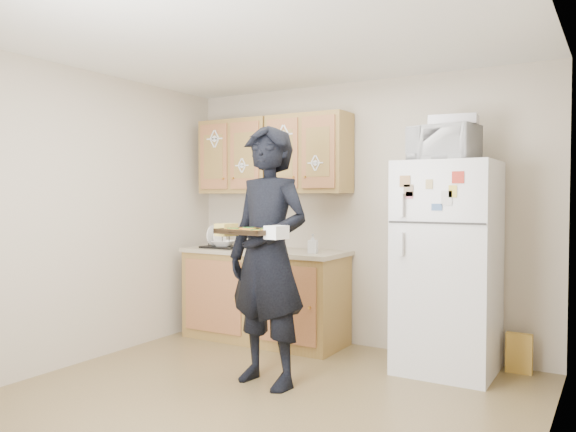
{
  "coord_description": "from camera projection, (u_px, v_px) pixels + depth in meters",
  "views": [
    {
      "loc": [
        2.15,
        -3.11,
        1.42
      ],
      "look_at": [
        0.03,
        0.45,
        1.27
      ],
      "focal_mm": 35.0,
      "sensor_mm": 36.0,
      "label": 1
    }
  ],
  "objects": [
    {
      "name": "floor",
      "position": [
        250.0,
        405.0,
        3.82
      ],
      "size": [
        3.6,
        3.6,
        0.0
      ],
      "primitive_type": "plane",
      "color": "brown",
      "rests_on": "ground"
    },
    {
      "name": "ceiling",
      "position": [
        250.0,
        34.0,
        3.73
      ],
      "size": [
        3.6,
        3.6,
        0.0
      ],
      "primitive_type": "plane",
      "color": "white",
      "rests_on": "wall_back"
    },
    {
      "name": "wall_back",
      "position": [
        358.0,
        214.0,
        5.32
      ],
      "size": [
        3.6,
        0.04,
        2.5
      ],
      "primitive_type": "cube",
      "color": "#BCAE98",
      "rests_on": "floor"
    },
    {
      "name": "wall_left",
      "position": [
        73.0,
        217.0,
        4.69
      ],
      "size": [
        0.04,
        3.6,
        2.5
      ],
      "primitive_type": "cube",
      "color": "#BCAE98",
      "rests_on": "floor"
    },
    {
      "name": "wall_right",
      "position": [
        541.0,
        230.0,
        2.86
      ],
      "size": [
        0.04,
        3.6,
        2.5
      ],
      "primitive_type": "cube",
      "color": "#BCAE98",
      "rests_on": "floor"
    },
    {
      "name": "refrigerator",
      "position": [
        448.0,
        267.0,
        4.53
      ],
      "size": [
        0.75,
        0.7,
        1.7
      ],
      "primitive_type": "cube",
      "color": "white",
      "rests_on": "floor"
    },
    {
      "name": "base_cabinet",
      "position": [
        265.0,
        297.0,
        5.51
      ],
      "size": [
        1.6,
        0.6,
        0.86
      ],
      "primitive_type": "cube",
      "color": "olive",
      "rests_on": "floor"
    },
    {
      "name": "countertop",
      "position": [
        265.0,
        251.0,
        5.49
      ],
      "size": [
        1.64,
        0.64,
        0.04
      ],
      "primitive_type": "cube",
      "color": "tan",
      "rests_on": "base_cabinet"
    },
    {
      "name": "upper_cab_left",
      "position": [
        239.0,
        157.0,
        5.78
      ],
      "size": [
        0.8,
        0.33,
        0.75
      ],
      "primitive_type": "cube",
      "color": "olive",
      "rests_on": "wall_back"
    },
    {
      "name": "upper_cab_right",
      "position": [
        309.0,
        154.0,
        5.36
      ],
      "size": [
        0.8,
        0.33,
        0.75
      ],
      "primitive_type": "cube",
      "color": "olive",
      "rests_on": "wall_back"
    },
    {
      "name": "cereal_box",
      "position": [
        519.0,
        353.0,
        4.5
      ],
      "size": [
        0.2,
        0.07,
        0.32
      ],
      "primitive_type": "cube",
      "color": "#EDCE53",
      "rests_on": "floor"
    },
    {
      "name": "person",
      "position": [
        268.0,
        256.0,
        4.2
      ],
      "size": [
        0.77,
        0.57,
        1.95
      ],
      "primitive_type": "imported",
      "rotation": [
        0.0,
        0.0,
        -0.15
      ],
      "color": "black",
      "rests_on": "floor"
    },
    {
      "name": "baking_tray",
      "position": [
        250.0,
        232.0,
        3.92
      ],
      "size": [
        0.46,
        0.37,
        0.04
      ],
      "primitive_type": "cube",
      "rotation": [
        0.0,
        0.0,
        -0.15
      ],
      "color": "black",
      "rests_on": "person"
    },
    {
      "name": "pizza_front_left",
      "position": [
        233.0,
        230.0,
        3.93
      ],
      "size": [
        0.14,
        0.14,
        0.02
      ],
      "primitive_type": "cylinder",
      "color": "orange",
      "rests_on": "baking_tray"
    },
    {
      "name": "pizza_front_right",
      "position": [
        254.0,
        231.0,
        3.8
      ],
      "size": [
        0.14,
        0.14,
        0.02
      ],
      "primitive_type": "cylinder",
      "color": "orange",
      "rests_on": "baking_tray"
    },
    {
      "name": "pizza_back_left",
      "position": [
        247.0,
        229.0,
        4.04
      ],
      "size": [
        0.14,
        0.14,
        0.02
      ],
      "primitive_type": "cylinder",
      "color": "orange",
      "rests_on": "baking_tray"
    },
    {
      "name": "pizza_back_right",
      "position": [
        268.0,
        230.0,
        3.91
      ],
      "size": [
        0.14,
        0.14,
        0.02
      ],
      "primitive_type": "cylinder",
      "color": "orange",
      "rests_on": "baking_tray"
    },
    {
      "name": "microwave",
      "position": [
        443.0,
        144.0,
        4.47
      ],
      "size": [
        0.55,
        0.41,
        0.28
      ],
      "primitive_type": "imported",
      "rotation": [
        0.0,
        0.0,
        -0.14
      ],
      "color": "white",
      "rests_on": "refrigerator"
    },
    {
      "name": "foil_pan",
      "position": [
        454.0,
        121.0,
        4.45
      ],
      "size": [
        0.39,
        0.3,
        0.08
      ],
      "primitive_type": "cube",
      "rotation": [
        0.0,
        0.0,
        0.12
      ],
      "color": "silver",
      "rests_on": "microwave"
    },
    {
      "name": "dish_rack",
      "position": [
        222.0,
        240.0,
        5.65
      ],
      "size": [
        0.39,
        0.29,
        0.15
      ],
      "primitive_type": "cube",
      "rotation": [
        0.0,
        0.0,
        0.03
      ],
      "color": "black",
      "rests_on": "countertop"
    },
    {
      "name": "bowl",
      "position": [
        223.0,
        243.0,
        5.64
      ],
      "size": [
        0.29,
        0.29,
        0.06
      ],
      "primitive_type": "imported",
      "rotation": [
        0.0,
        0.0,
        0.27
      ],
      "color": "white",
      "rests_on": "dish_rack"
    },
    {
      "name": "soap_bottle",
      "position": [
        313.0,
        244.0,
        5.1
      ],
      "size": [
        0.1,
        0.1,
        0.18
      ],
      "primitive_type": "imported",
      "rotation": [
        0.0,
        0.0,
        0.25
      ],
      "color": "white",
      "rests_on": "countertop"
    }
  ]
}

